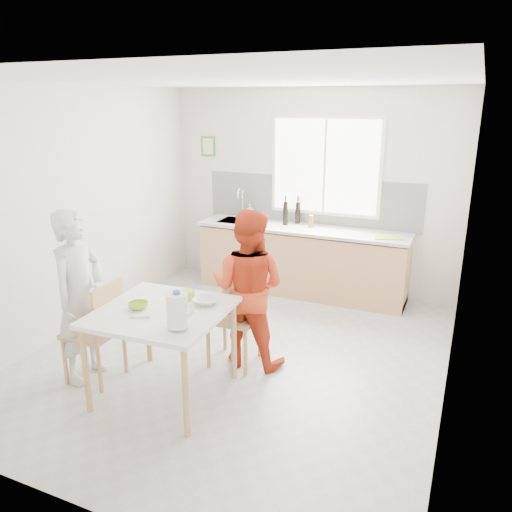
{
  "coord_description": "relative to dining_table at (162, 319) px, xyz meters",
  "views": [
    {
      "loc": [
        2.03,
        -4.18,
        2.52
      ],
      "look_at": [
        0.1,
        0.2,
        1.03
      ],
      "focal_mm": 35.0,
      "sensor_mm": 36.0,
      "label": 1
    }
  ],
  "objects": [
    {
      "name": "ground",
      "position": [
        0.29,
        0.91,
        -0.73
      ],
      "size": [
        4.5,
        4.5,
        0.0
      ],
      "primitive_type": "plane",
      "color": "#B7B7B2",
      "rests_on": "ground"
    },
    {
      "name": "room_shell",
      "position": [
        0.29,
        0.91,
        0.91
      ],
      "size": [
        4.5,
        4.5,
        4.5
      ],
      "color": "silver",
      "rests_on": "ground"
    },
    {
      "name": "window",
      "position": [
        0.49,
        3.14,
        0.97
      ],
      "size": [
        1.5,
        0.06,
        1.3
      ],
      "color": "white",
      "rests_on": "room_shell"
    },
    {
      "name": "backsplash",
      "position": [
        0.29,
        3.15,
        0.49
      ],
      "size": [
        3.0,
        0.02,
        0.65
      ],
      "primitive_type": "cube",
      "color": "white",
      "rests_on": "room_shell"
    },
    {
      "name": "picture_frame",
      "position": [
        -1.26,
        3.14,
        1.17
      ],
      "size": [
        0.22,
        0.03,
        0.28
      ],
      "color": "#41893E",
      "rests_on": "room_shell"
    },
    {
      "name": "kitchen_counter",
      "position": [
        0.29,
        2.86,
        -0.31
      ],
      "size": [
        2.84,
        0.64,
        1.37
      ],
      "color": "tan",
      "rests_on": "ground"
    },
    {
      "name": "dining_table",
      "position": [
        0.0,
        0.0,
        0.0
      ],
      "size": [
        1.11,
        1.11,
        0.82
      ],
      "rotation": [
        0.0,
        0.0,
        0.05
      ],
      "color": "white",
      "rests_on": "ground"
    },
    {
      "name": "chair_left",
      "position": [
        -0.68,
        -0.04,
        -0.2
      ],
      "size": [
        0.47,
        0.47,
        0.97
      ],
      "rotation": [
        0.0,
        0.0,
        -1.52
      ],
      "color": "tan",
      "rests_on": "ground"
    },
    {
      "name": "chair_far",
      "position": [
        0.31,
        0.84,
        -0.19
      ],
      "size": [
        0.48,
        0.48,
        0.99
      ],
      "rotation": [
        0.0,
        0.0,
        0.05
      ],
      "color": "tan",
      "rests_on": "ground"
    },
    {
      "name": "person_white",
      "position": [
        -0.86,
        -0.05,
        0.08
      ],
      "size": [
        0.42,
        0.61,
        1.63
      ],
      "primitive_type": "imported",
      "rotation": [
        0.0,
        0.0,
        1.62
      ],
      "color": "silver",
      "rests_on": "ground"
    },
    {
      "name": "person_red",
      "position": [
        0.43,
        0.84,
        0.05
      ],
      "size": [
        0.79,
        0.63,
        1.57
      ],
      "primitive_type": "imported",
      "rotation": [
        0.0,
        0.0,
        3.19
      ],
      "color": "red",
      "rests_on": "ground"
    },
    {
      "name": "bowl_green",
      "position": [
        -0.2,
        -0.06,
        0.11
      ],
      "size": [
        0.18,
        0.18,
        0.05
      ],
      "primitive_type": "imported",
      "rotation": [
        0.0,
        0.0,
        0.05
      ],
      "color": "#8BB82A",
      "rests_on": "dining_table"
    },
    {
      "name": "bowl_white",
      "position": [
        0.29,
        0.27,
        0.11
      ],
      "size": [
        0.24,
        0.24,
        0.06
      ],
      "primitive_type": "imported",
      "rotation": [
        0.0,
        0.0,
        0.05
      ],
      "color": "silver",
      "rests_on": "dining_table"
    },
    {
      "name": "milk_jug",
      "position": [
        0.34,
        -0.26,
        0.24
      ],
      "size": [
        0.23,
        0.17,
        0.3
      ],
      "rotation": [
        0.0,
        0.0,
        0.05
      ],
      "color": "white",
      "rests_on": "dining_table"
    },
    {
      "name": "green_box",
      "position": [
        0.09,
        0.28,
        0.13
      ],
      "size": [
        0.11,
        0.11,
        0.09
      ],
      "primitive_type": "cube",
      "rotation": [
        0.0,
        0.0,
        0.05
      ],
      "color": "#95DA32",
      "rests_on": "dining_table"
    },
    {
      "name": "spoon",
      "position": [
        -0.07,
        -0.22,
        0.09
      ],
      "size": [
        0.15,
        0.07,
        0.01
      ],
      "primitive_type": "cylinder",
      "rotation": [
        0.0,
        1.57,
        0.4
      ],
      "color": "#A5A5AA",
      "rests_on": "dining_table"
    },
    {
      "name": "cutting_board",
      "position": [
        1.43,
        2.79,
        0.19
      ],
      "size": [
        0.4,
        0.33,
        0.01
      ],
      "primitive_type": "cube",
      "rotation": [
        0.0,
        0.0,
        0.27
      ],
      "color": "#9ED030",
      "rests_on": "kitchen_counter"
    },
    {
      "name": "wine_bottle_a",
      "position": [
        0.03,
        2.91,
        0.35
      ],
      "size": [
        0.07,
        0.07,
        0.32
      ],
      "primitive_type": "cylinder",
      "color": "black",
      "rests_on": "kitchen_counter"
    },
    {
      "name": "wine_bottle_b",
      "position": [
        0.16,
        3.05,
        0.34
      ],
      "size": [
        0.07,
        0.07,
        0.3
      ],
      "primitive_type": "cylinder",
      "color": "black",
      "rests_on": "kitchen_counter"
    },
    {
      "name": "jar_amber",
      "position": [
        0.39,
        2.92,
        0.27
      ],
      "size": [
        0.06,
        0.06,
        0.16
      ],
      "primitive_type": "cylinder",
      "color": "olive",
      "rests_on": "kitchen_counter"
    },
    {
      "name": "soap_bottle",
      "position": [
        -0.56,
        3.04,
        0.29
      ],
      "size": [
        0.1,
        0.11,
        0.21
      ],
      "primitive_type": "imported",
      "rotation": [
        0.0,
        0.0,
        -0.09
      ],
      "color": "#999999",
      "rests_on": "kitchen_counter"
    }
  ]
}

